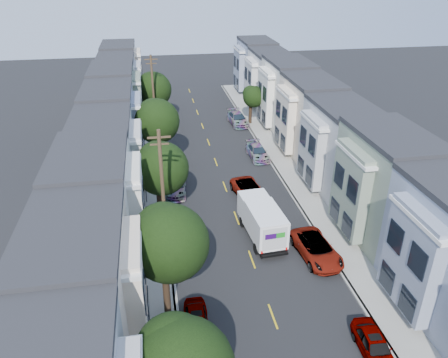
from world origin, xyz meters
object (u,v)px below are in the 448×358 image
tree_far_r (253,97)px  utility_pole_near (163,195)px  parked_right_c (258,152)px  tree_c (160,169)px  utility_pole_far (154,95)px  parked_right_a (374,346)px  parked_left_c (185,244)px  lead_sedan (249,191)px  parked_right_d (238,119)px  parked_right_b (316,249)px  parked_left_d (176,186)px  tree_d (156,121)px  tree_e (153,90)px  tree_b (168,244)px  parked_left_b (197,321)px  fedex_truck (262,220)px

tree_far_r → utility_pole_near: utility_pole_near is taller
parked_right_c → tree_c: bearing=-137.3°
tree_c → utility_pole_far: size_ratio=0.71×
tree_far_r → parked_right_a: tree_far_r is taller
parked_left_c → parked_right_c: (9.80, 16.43, 0.03)m
lead_sedan → utility_pole_near: bearing=-146.9°
utility_pole_far → parked_right_d: (11.20, 1.93, -4.38)m
lead_sedan → parked_right_b: parked_right_b is taller
parked_left_d → parked_right_c: bearing=39.5°
tree_c → lead_sedan: bearing=15.1°
tree_d → tree_e: tree_d is taller
tree_d → parked_left_d: (1.40, -5.41, -4.78)m
tree_c → parked_left_c: size_ratio=1.76×
tree_c → tree_b: bearing=-90.0°
tree_d → parked_left_c: size_ratio=1.96×
tree_d → parked_left_c: (1.40, -15.15, -4.83)m
tree_b → utility_pole_far: (0.00, 32.88, -0.48)m
parked_left_d → parked_right_b: bearing=-46.2°
parked_right_c → utility_pole_far: bearing=137.3°
tree_e → lead_sedan: 23.76m
tree_e → utility_pole_near: utility_pole_near is taller
utility_pole_far → parked_left_d: utility_pole_far is taller
tree_far_r → utility_pole_far: (-13.19, -1.75, 1.37)m
tree_c → tree_far_r: (13.20, 22.49, -0.97)m
parked_right_a → utility_pole_far: bearing=109.8°
parked_left_d → parked_right_b: (9.80, -12.25, 0.04)m
parked_left_b → parked_left_d: parked_left_d is taller
tree_far_r → utility_pole_far: 13.38m
utility_pole_near → parked_left_b: bearing=-80.3°
tree_c → parked_right_b: (11.20, -7.78, -3.99)m
lead_sedan → parked_right_b: bearing=-82.7°
parked_right_a → tree_d: bearing=115.8°
parked_left_b → fedex_truck: bearing=55.7°
parked_right_b → parked_right_c: 18.94m
parked_right_b → parked_left_c: bearing=160.2°
tree_d → tree_e: bearing=90.0°
tree_e → utility_pole_far: 3.38m
fedex_truck → parked_right_c: 16.00m
parked_left_d → parked_right_a: bearing=-60.4°
tree_far_r → parked_left_c: tree_far_r is taller
utility_pole_near → parked_left_d: utility_pole_near is taller
tree_b → parked_right_d: (11.20, 34.81, -4.86)m
utility_pole_far → parked_left_b: (1.40, -34.22, -4.51)m
tree_e → fedex_truck: bearing=-74.8°
lead_sedan → parked_left_d: lead_sedan is taller
parked_left_d → tree_e: bearing=99.3°
tree_d → fedex_truck: (7.73, -14.31, -3.83)m
tree_d → fedex_truck: 16.71m
parked_right_b → tree_c: bearing=139.8°
utility_pole_far → lead_sedan: utility_pole_far is taller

